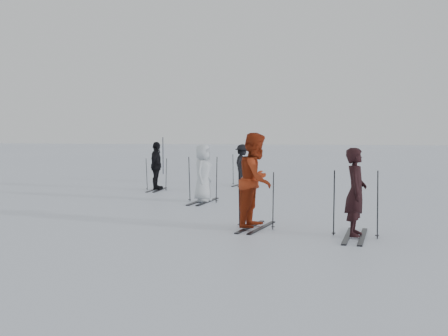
{
  "coord_description": "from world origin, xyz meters",
  "views": [
    {
      "loc": [
        2.68,
        -14.4,
        2.09
      ],
      "look_at": [
        0.0,
        1.0,
        1.0
      ],
      "focal_mm": 45.0,
      "sensor_mm": 36.0,
      "label": 1
    }
  ],
  "objects_px": {
    "skier_uphill_left": "(156,167)",
    "skier_uphill_far": "(242,165)",
    "piste_marker": "(163,156)",
    "skier_grey": "(203,174)",
    "skier_red": "(256,181)",
    "skier_near_dark": "(356,193)"
  },
  "relations": [
    {
      "from": "skier_red",
      "to": "skier_uphill_left",
      "type": "distance_m",
      "value": 7.9
    },
    {
      "from": "skier_near_dark",
      "to": "skier_uphill_far",
      "type": "bearing_deg",
      "value": 27.53
    },
    {
      "from": "skier_uphill_left",
      "to": "skier_uphill_far",
      "type": "relative_size",
      "value": 1.09
    },
    {
      "from": "skier_grey",
      "to": "piste_marker",
      "type": "bearing_deg",
      "value": 29.44
    },
    {
      "from": "skier_grey",
      "to": "skier_uphill_far",
      "type": "xyz_separation_m",
      "value": [
        0.43,
        5.03,
        -0.06
      ]
    },
    {
      "from": "skier_grey",
      "to": "piste_marker",
      "type": "relative_size",
      "value": 0.95
    },
    {
      "from": "skier_near_dark",
      "to": "skier_red",
      "type": "xyz_separation_m",
      "value": [
        -2.01,
        0.67,
        0.14
      ]
    },
    {
      "from": "skier_uphill_left",
      "to": "skier_uphill_far",
      "type": "distance_m",
      "value": 3.48
    },
    {
      "from": "skier_grey",
      "to": "skier_uphill_far",
      "type": "bearing_deg",
      "value": 2.18
    },
    {
      "from": "skier_red",
      "to": "skier_uphill_left",
      "type": "xyz_separation_m",
      "value": [
        -4.19,
        6.69,
        -0.18
      ]
    },
    {
      "from": "skier_grey",
      "to": "skier_red",
      "type": "bearing_deg",
      "value": -146.2
    },
    {
      "from": "skier_near_dark",
      "to": "skier_red",
      "type": "distance_m",
      "value": 2.12
    },
    {
      "from": "skier_red",
      "to": "skier_uphill_left",
      "type": "relative_size",
      "value": 1.22
    },
    {
      "from": "skier_uphill_left",
      "to": "piste_marker",
      "type": "relative_size",
      "value": 0.95
    },
    {
      "from": "skier_red",
      "to": "skier_uphill_left",
      "type": "height_order",
      "value": "skier_red"
    },
    {
      "from": "skier_near_dark",
      "to": "skier_red",
      "type": "relative_size",
      "value": 0.86
    },
    {
      "from": "skier_near_dark",
      "to": "skier_uphill_left",
      "type": "height_order",
      "value": "skier_near_dark"
    },
    {
      "from": "skier_uphill_left",
      "to": "piste_marker",
      "type": "height_order",
      "value": "piste_marker"
    },
    {
      "from": "skier_uphill_left",
      "to": "piste_marker",
      "type": "xyz_separation_m",
      "value": [
        -1.71,
        6.76,
        0.04
      ]
    },
    {
      "from": "skier_red",
      "to": "skier_grey",
      "type": "bearing_deg",
      "value": 39.25
    },
    {
      "from": "piste_marker",
      "to": "skier_uphill_far",
      "type": "bearing_deg",
      "value": -45.88
    },
    {
      "from": "skier_near_dark",
      "to": "skier_grey",
      "type": "bearing_deg",
      "value": 48.18
    }
  ]
}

